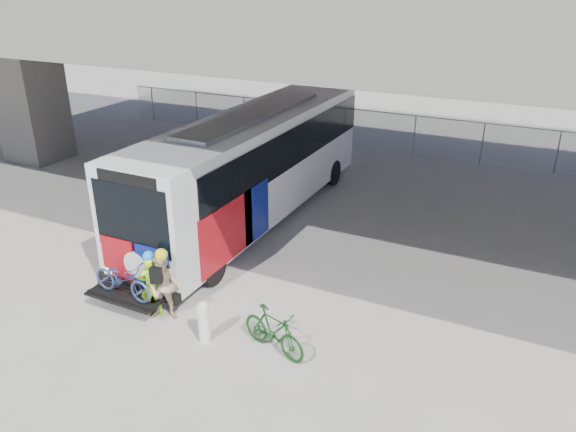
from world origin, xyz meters
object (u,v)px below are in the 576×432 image
Objects in this scene: bus at (254,159)px; cyclist_tan at (164,286)px; bike_parked at (274,331)px; cyclist_hivis at (151,285)px; bollard at (204,320)px.

bus reaches higher than cyclist_tan.
bike_parked is (4.02, -6.32, -1.57)m from bus.
cyclist_hivis is 0.92× the size of cyclist_tan.
bollard is 0.58× the size of bike_parked.
cyclist_tan is 1.06× the size of bike_parked.
bike_parked is at bearing -21.76° from cyclist_tan.
bollard is 1.81m from cyclist_hivis.
bus is 6.48m from cyclist_hivis.
cyclist_tan is 2.97m from bike_parked.
cyclist_hivis is 3.36m from bike_parked.
bollard is 1.64m from bike_parked.
cyclist_hivis is (0.68, -6.32, -1.26)m from bus.
cyclist_tan is at bearing -80.39° from bus.
cyclist_tan reaches higher than cyclist_hivis.
cyclist_hivis is 0.40m from cyclist_tan.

